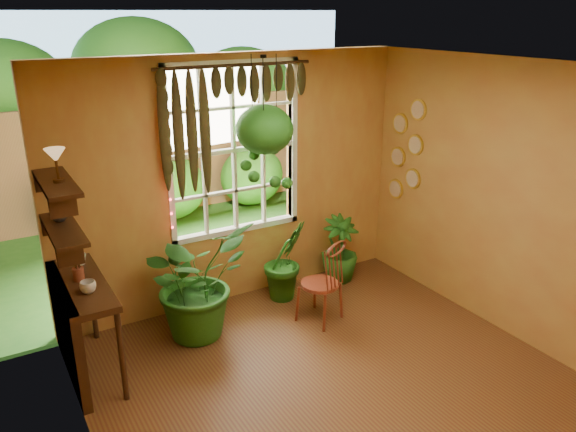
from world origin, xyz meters
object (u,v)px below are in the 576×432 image
at_px(hanging_basket, 265,136).
at_px(counter_ledge, 72,321).
at_px(potted_plant_mid, 286,260).
at_px(potted_plant_left, 196,280).
at_px(windsor_chair, 322,294).

bearing_deg(hanging_basket, counter_ledge, -172.48).
bearing_deg(potted_plant_mid, counter_ledge, -172.04).
distance_m(potted_plant_left, potted_plant_mid, 1.17).
distance_m(counter_ledge, hanging_basket, 2.48).
relative_size(windsor_chair, hanging_basket, 0.77).
bearing_deg(windsor_chair, potted_plant_mid, 71.79).
xyz_separation_m(windsor_chair, potted_plant_left, (-1.21, 0.42, 0.28)).
height_order(counter_ledge, hanging_basket, hanging_basket).
xyz_separation_m(potted_plant_mid, hanging_basket, (-0.27, -0.05, 1.44)).
bearing_deg(counter_ledge, potted_plant_left, 5.53).
relative_size(windsor_chair, potted_plant_mid, 1.15).
bearing_deg(counter_ledge, windsor_chair, -7.31).
xyz_separation_m(counter_ledge, potted_plant_left, (1.20, 0.12, 0.04)).
bearing_deg(potted_plant_left, windsor_chair, -19.30).
xyz_separation_m(potted_plant_left, potted_plant_mid, (1.14, 0.21, -0.13)).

